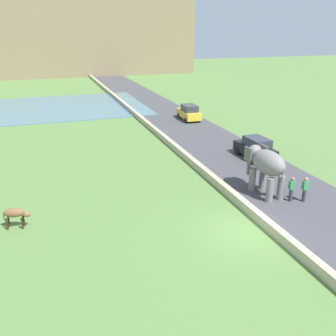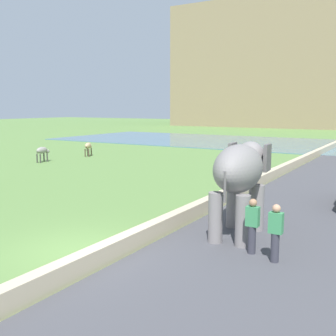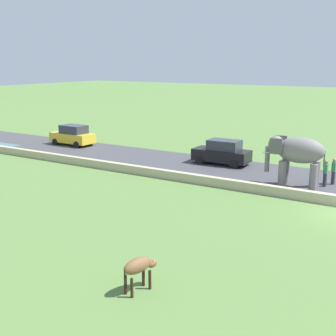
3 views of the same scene
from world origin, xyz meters
name	(u,v)px [view 3 (image 3 of 3)]	position (x,y,z in m)	size (l,w,h in m)	color
road_surface	(98,153)	(5.00, 20.00, 0.03)	(7.00, 120.00, 0.06)	#424247
barrier_wall	(85,162)	(1.20, 18.00, 0.27)	(0.40, 110.00, 0.55)	tan
elephant	(296,153)	(3.41, 3.78, 2.04)	(1.63, 3.52, 2.99)	slate
person_beside_elephant	(325,173)	(4.37, 2.29, 0.87)	(0.36, 0.22, 1.63)	#33333D
person_trailing	(334,171)	(5.11, 1.99, 0.87)	(0.36, 0.22, 1.63)	#33333D
car_black	(222,152)	(6.58, 9.91, 0.90)	(1.90, 4.05, 1.80)	black
car_yellow	(73,135)	(6.57, 24.15, 0.90)	(1.91, 4.06, 1.80)	gold
cow_brown	(139,267)	(-11.33, 4.42, 0.84)	(1.42, 0.67, 1.15)	brown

